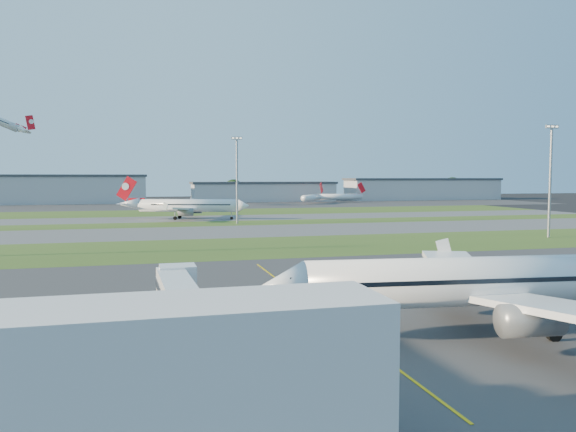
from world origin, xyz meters
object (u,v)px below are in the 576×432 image
object	(u,v)px
airliner_taxiing	(188,206)
airliner_parked	(498,282)
mini_jet_far	(340,197)
light_mast_east	(550,173)
mini_jet_near	(313,197)
jet_bridge	(185,311)
light_mast_centre	(237,174)

from	to	relation	value
airliner_taxiing	airliner_parked	bearing A→B (deg)	114.78
airliner_taxiing	mini_jet_far	xyz separation A→B (m)	(90.19, 100.78, -1.18)
airliner_parked	light_mast_east	size ratio (longest dim) A/B	1.65
airliner_taxiing	mini_jet_near	world-z (taller)	airliner_taxiing
airliner_taxiing	mini_jet_near	xyz separation A→B (m)	(72.26, 93.06, -1.18)
mini_jet_far	light_mast_east	distance (m)	179.29
light_mast_east	jet_bridge	bearing A→B (deg)	-142.56
airliner_parked	light_mast_east	bearing A→B (deg)	53.59
jet_bridge	light_mast_centre	bearing A→B (deg)	78.62
mini_jet_far	airliner_taxiing	bearing A→B (deg)	-136.42
light_mast_centre	mini_jet_near	bearing A→B (deg)	62.61
jet_bridge	light_mast_centre	world-z (taller)	light_mast_centre
jet_bridge	airliner_parked	world-z (taller)	airliner_parked
airliner_parked	light_mast_centre	xyz separation A→B (m)	(-2.74, 122.13, 10.15)
jet_bridge	light_mast_centre	xyz separation A→B (m)	(24.81, 123.24, 10.81)
light_mast_centre	light_mast_east	xyz separation A→B (m)	(63.00, -56.00, 0.00)
airliner_parked	mini_jet_near	world-z (taller)	airliner_parked
airliner_parked	light_mast_centre	bearing A→B (deg)	97.21
mini_jet_near	mini_jet_far	world-z (taller)	same
mini_jet_far	jet_bridge	bearing A→B (deg)	-117.17
light_mast_centre	light_mast_east	world-z (taller)	same
mini_jet_near	airliner_taxiing	bearing A→B (deg)	-179.72
jet_bridge	mini_jet_near	size ratio (longest dim) A/B	1.14
mini_jet_near	mini_jet_far	distance (m)	19.52
light_mast_centre	light_mast_east	distance (m)	84.29
jet_bridge	light_mast_east	distance (m)	111.12
airliner_taxiing	light_mast_centre	bearing A→B (deg)	139.41
airliner_taxiing	mini_jet_far	world-z (taller)	airliner_taxiing
mini_jet_near	mini_jet_far	size ratio (longest dim) A/B	0.82
airliner_parked	mini_jet_far	bearing A→B (deg)	78.97
jet_bridge	mini_jet_far	world-z (taller)	mini_jet_far
airliner_taxiing	mini_jet_far	bearing A→B (deg)	-113.25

